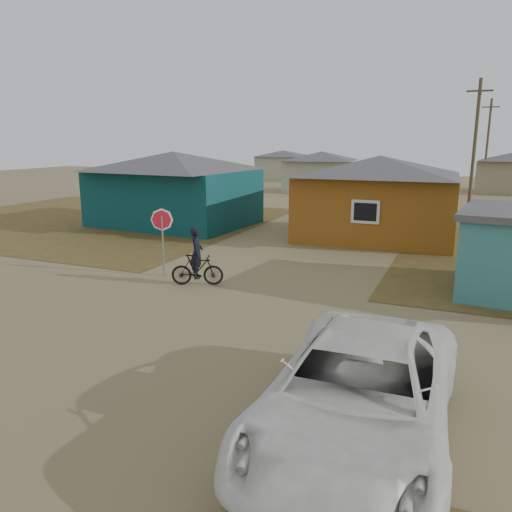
{
  "coord_description": "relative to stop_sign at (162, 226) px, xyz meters",
  "views": [
    {
      "loc": [
        6.48,
        -10.07,
        4.63
      ],
      "look_at": [
        0.89,
        3.0,
        1.3
      ],
      "focal_mm": 35.0,
      "sensor_mm": 36.0,
      "label": 1
    }
  ],
  "objects": [
    {
      "name": "house_pale_west",
      "position": [
        -2.94,
        29.91,
        0.12
      ],
      "size": [
        7.04,
        6.15,
        3.6
      ],
      "color": "#A3AA92",
      "rests_on": "ground"
    },
    {
      "name": "vehicle",
      "position": [
        8.25,
        -7.13,
        -0.92
      ],
      "size": [
        2.83,
        5.97,
        1.65
      ],
      "primitive_type": "imported",
      "rotation": [
        0.0,
        0.0,
        0.02
      ],
      "color": "white",
      "rests_on": "ground"
    },
    {
      "name": "stop_sign",
      "position": [
        0.0,
        0.0,
        0.0
      ],
      "size": [
        0.77,
        0.06,
        2.36
      ],
      "color": "gray",
      "rests_on": "ground"
    },
    {
      "name": "grass_nw",
      "position": [
        -10.94,
        8.91,
        -1.74
      ],
      "size": [
        20.0,
        18.0,
        0.0
      ],
      "primitive_type": "cube",
      "color": "brown",
      "rests_on": "ground"
    },
    {
      "name": "utility_pole_near",
      "position": [
        9.56,
        17.91,
        2.4
      ],
      "size": [
        1.4,
        0.2,
        8.0
      ],
      "color": "brown",
      "rests_on": "ground"
    },
    {
      "name": "house_teal",
      "position": [
        -5.44,
        9.41,
        0.31
      ],
      "size": [
        8.93,
        7.08,
        4.0
      ],
      "color": "#0B393D",
      "rests_on": "ground"
    },
    {
      "name": "utility_pole_far",
      "position": [
        10.56,
        33.91,
        2.4
      ],
      "size": [
        1.4,
        0.2,
        8.0
      ],
      "color": "brown",
      "rests_on": "ground"
    },
    {
      "name": "ground",
      "position": [
        3.06,
        -4.09,
        -1.74
      ],
      "size": [
        120.0,
        120.0,
        0.0
      ],
      "primitive_type": "plane",
      "color": "olive"
    },
    {
      "name": "house_pale_north",
      "position": [
        -10.94,
        41.91,
        0.01
      ],
      "size": [
        6.28,
        5.81,
        3.4
      ],
      "color": "#A3AA92",
      "rests_on": "ground"
    },
    {
      "name": "cyclist",
      "position": [
        1.64,
        -0.53,
        -1.04
      ],
      "size": [
        1.75,
        1.09,
        1.91
      ],
      "color": "black",
      "rests_on": "ground"
    },
    {
      "name": "house_yellow",
      "position": [
        5.56,
        9.91,
        0.26
      ],
      "size": [
        7.72,
        6.76,
        3.9
      ],
      "color": "#8F5316",
      "rests_on": "ground"
    }
  ]
}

